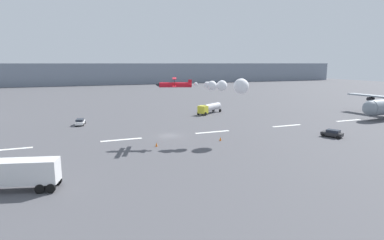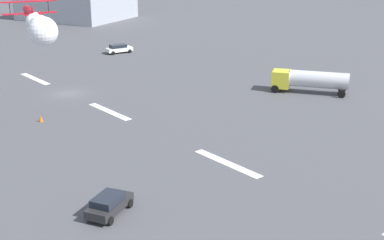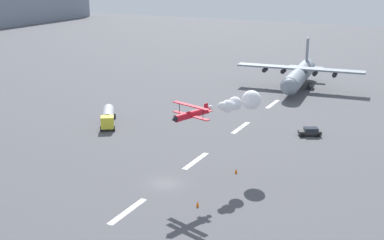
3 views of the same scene
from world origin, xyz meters
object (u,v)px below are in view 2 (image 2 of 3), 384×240
Objects in this scene: fuel_tanker_truck at (309,80)px; followme_car_yellow at (109,204)px; traffic_cone_far at (41,118)px; stunt_biplane_red at (39,25)px; airport_staff_sedan at (119,48)px.

fuel_tanker_truck is 38.48m from followme_car_yellow.
fuel_tanker_truck is at bearing 106.26° from followme_car_yellow.
followme_car_yellow is 5.92× the size of traffic_cone_far.
stunt_biplane_red is 1.81× the size of fuel_tanker_truck.
traffic_cone_far is at bearing -136.21° from stunt_biplane_red.
fuel_tanker_truck is 37.07m from airport_staff_sedan.
stunt_biplane_red is 10.26m from traffic_cone_far.
stunt_biplane_red reaches higher than followme_car_yellow.
airport_staff_sedan is at bearing 133.27° from traffic_cone_far.
followme_car_yellow is at bearing -15.08° from stunt_biplane_red.
traffic_cone_far is (-22.61, 5.45, -0.44)m from followme_car_yellow.
stunt_biplane_red is 34.15m from fuel_tanker_truck.
followme_car_yellow is (22.08, -5.95, -9.80)m from stunt_biplane_red.
followme_car_yellow and airport_staff_sedan have the same top height.
followme_car_yellow is 57.19m from airport_staff_sedan.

